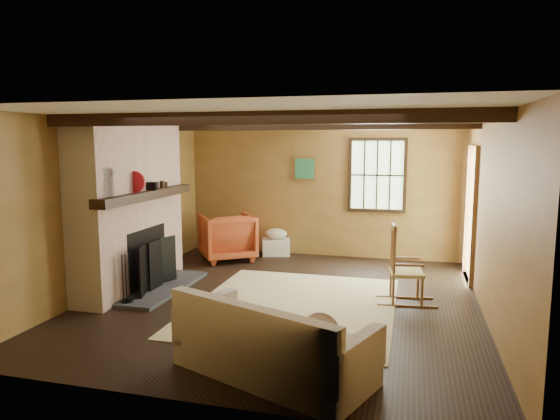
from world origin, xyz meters
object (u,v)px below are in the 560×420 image
(fireplace, at_px, (131,212))
(armchair, at_px, (227,237))
(rocking_chair, at_px, (404,270))
(laundry_basket, at_px, (276,247))
(sofa, at_px, (271,348))

(fireplace, height_order, armchair, fireplace)
(rocking_chair, bearing_deg, laundry_basket, 38.37)
(fireplace, xyz_separation_m, laundry_basket, (1.43, 2.55, -0.95))
(laundry_basket, bearing_deg, rocking_chair, -44.06)
(sofa, height_order, laundry_basket, sofa)
(sofa, bearing_deg, rocking_chair, 87.65)
(fireplace, distance_m, rocking_chair, 3.83)
(rocking_chair, distance_m, armchair, 3.50)
(sofa, xyz_separation_m, laundry_basket, (-1.24, 4.70, -0.11))
(rocking_chair, bearing_deg, armchair, 53.90)
(fireplace, height_order, rocking_chair, fireplace)
(laundry_basket, relative_size, armchair, 0.55)
(fireplace, height_order, sofa, fireplace)
(sofa, height_order, armchair, armchair)
(rocking_chair, bearing_deg, sofa, 148.18)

